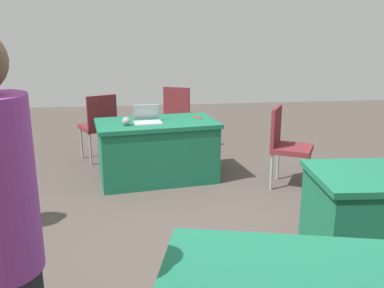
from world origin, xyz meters
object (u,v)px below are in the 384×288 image
(chair_near_front, at_px, (179,112))
(laptop_silver, at_px, (147,119))
(table_foreground, at_px, (157,150))
(scissors_red, at_px, (197,117))
(yarn_ball, at_px, (126,121))
(chair_tucked_left, at_px, (99,123))
(chair_tucked_right, at_px, (286,142))

(chair_near_front, xyz_separation_m, laptop_silver, (0.53, 1.52, 0.22))
(table_foreground, xyz_separation_m, scissors_red, (-0.52, -0.16, 0.37))
(laptop_silver, relative_size, yarn_ball, 3.52)
(chair_tucked_left, distance_m, laptop_silver, 1.15)
(table_foreground, bearing_deg, chair_near_front, -106.20)
(chair_near_front, height_order, chair_tucked_left, chair_near_front)
(table_foreground, distance_m, chair_tucked_right, 1.56)
(table_foreground, relative_size, yarn_ball, 15.70)
(yarn_ball, bearing_deg, scissors_red, -158.57)
(table_foreground, xyz_separation_m, chair_tucked_left, (0.76, -0.86, 0.18))
(chair_tucked_left, bearing_deg, laptop_silver, -79.93)
(yarn_ball, bearing_deg, chair_tucked_left, -68.68)
(laptop_silver, distance_m, scissors_red, 0.67)
(laptop_silver, xyz_separation_m, yarn_ball, (0.25, 0.13, 0.01))
(scissors_red, bearing_deg, laptop_silver, -92.46)
(yarn_ball, bearing_deg, chair_tucked_right, 172.08)
(chair_near_front, bearing_deg, chair_tucked_right, -35.33)
(chair_tucked_right, bearing_deg, chair_near_front, -121.04)
(table_foreground, xyz_separation_m, chair_near_front, (-0.42, -1.45, 0.19))
(chair_near_front, relative_size, laptop_silver, 2.79)
(laptop_silver, bearing_deg, yarn_ball, 21.08)
(laptop_silver, bearing_deg, chair_tucked_left, -60.83)
(table_foreground, bearing_deg, laptop_silver, 29.09)
(chair_tucked_right, relative_size, scissors_red, 5.25)
(laptop_silver, height_order, yarn_ball, laptop_silver)
(chair_tucked_right, bearing_deg, yarn_ball, -68.22)
(scissors_red, bearing_deg, chair_tucked_right, 36.57)
(chair_tucked_left, height_order, laptop_silver, chair_tucked_left)
(yarn_ball, distance_m, scissors_red, 0.94)
(chair_near_front, xyz_separation_m, yarn_ball, (0.78, 1.64, 0.23))
(chair_tucked_left, bearing_deg, chair_tucked_right, -55.39)
(table_foreground, relative_size, chair_near_front, 1.60)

